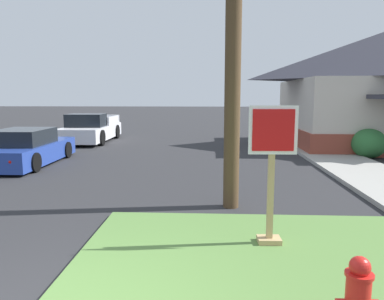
{
  "coord_description": "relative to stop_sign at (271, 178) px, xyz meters",
  "views": [
    {
      "loc": [
        1.72,
        -3.19,
        2.37
      ],
      "look_at": [
        1.41,
        3.01,
        1.45
      ],
      "focal_mm": 34.38,
      "sensor_mm": 36.0,
      "label": 1
    }
  ],
  "objects": [
    {
      "name": "grass_corner_patch",
      "position": [
        -0.16,
        -1.02,
        -1.09
      ],
      "size": [
        5.43,
        4.85,
        0.08
      ],
      "primitive_type": "cube",
      "color": "#567F3D",
      "rests_on": "ground"
    },
    {
      "name": "stop_sign",
      "position": [
        0.0,
        0.0,
        0.0
      ],
      "size": [
        0.74,
        0.29,
        2.15
      ],
      "color": "tan",
      "rests_on": "grass_corner_patch"
    },
    {
      "name": "manhole_cover",
      "position": [
        -1.92,
        0.39,
        -1.12
      ],
      "size": [
        0.7,
        0.7,
        0.02
      ],
      "primitive_type": "cylinder",
      "color": "black",
      "rests_on": "ground"
    },
    {
      "name": "parked_sedan_blue",
      "position": [
        -7.33,
        6.76,
        -0.59
      ],
      "size": [
        2.01,
        4.44,
        1.25
      ],
      "color": "#233D93",
      "rests_on": "ground"
    },
    {
      "name": "pickup_truck_white",
      "position": [
        -7.17,
        13.17,
        -0.51
      ],
      "size": [
        2.21,
        5.12,
        1.48
      ],
      "color": "silver",
      "rests_on": "ground"
    },
    {
      "name": "shrub_near_porch",
      "position": [
        5.13,
        8.69,
        -0.56
      ],
      "size": [
        1.28,
        1.28,
        1.13
      ],
      "primitive_type": "ellipsoid",
      "color": "#2E6B35",
      "rests_on": "ground"
    }
  ]
}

